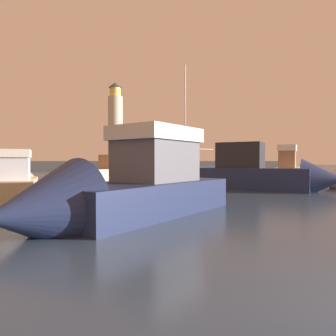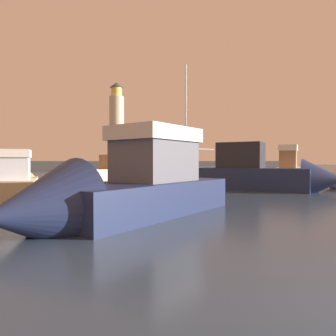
# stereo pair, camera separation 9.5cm
# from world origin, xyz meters

# --- Properties ---
(ground_plane) EXTENTS (220.00, 220.00, 0.00)m
(ground_plane) POSITION_xyz_m (0.00, 31.71, 0.00)
(ground_plane) COLOR #2D3D51
(breakwater) EXTENTS (86.07, 4.53, 1.76)m
(breakwater) POSITION_xyz_m (0.00, 63.43, 0.88)
(breakwater) COLOR #423F3D
(breakwater) RESTS_ON ground_plane
(lighthouse) EXTENTS (3.05, 3.05, 16.52)m
(lighthouse) POSITION_xyz_m (1.35, 63.43, 9.58)
(lighthouse) COLOR beige
(lighthouse) RESTS_ON breakwater
(motorboat_0) EXTENTS (2.41, 6.56, 2.60)m
(motorboat_0) POSITION_xyz_m (-7.39, 14.83, 0.68)
(motorboat_0) COLOR beige
(motorboat_0) RESTS_ON ground_plane
(motorboat_1) EXTENTS (7.93, 7.46, 3.37)m
(motorboat_1) POSITION_xyz_m (6.53, 14.65, 0.95)
(motorboat_1) COLOR #1E284C
(motorboat_1) RESTS_ON ground_plane
(motorboat_3) EXTENTS (6.73, 5.65, 2.62)m
(motorboat_3) POSITION_xyz_m (-3.36, 23.51, 0.73)
(motorboat_3) COLOR beige
(motorboat_3) RESTS_ON ground_plane
(motorboat_5) EXTENTS (6.58, 7.19, 3.75)m
(motorboat_5) POSITION_xyz_m (15.09, 24.48, 0.88)
(motorboat_5) COLOR white
(motorboat_5) RESTS_ON ground_plane
(motorboat_6) EXTENTS (8.15, 7.36, 3.59)m
(motorboat_6) POSITION_xyz_m (-3.06, 7.53, 0.89)
(motorboat_6) COLOR #1E284C
(motorboat_6) RESTS_ON ground_plane
(sailboat_moored) EXTENTS (8.07, 5.09, 12.22)m
(sailboat_moored) POSITION_xyz_m (6.83, 30.22, 0.62)
(sailboat_moored) COLOR #1E284C
(sailboat_moored) RESTS_ON ground_plane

